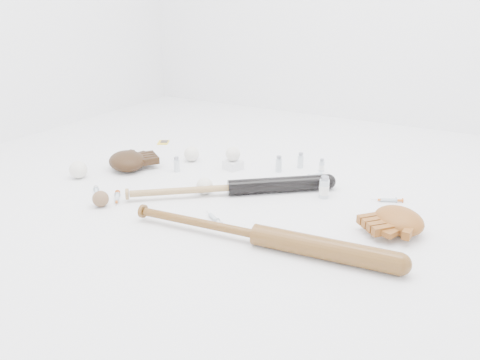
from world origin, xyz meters
The scene contains 22 objects.
bat_dark centered at (0.01, -0.01, 0.03)m, with size 0.91×0.07×0.07m, color black, non-canonical shape.
bat_wood centered at (0.30, -0.32, 0.04)m, with size 0.99×0.07×0.07m, color brown, non-canonical shape.
glove_dark centered at (-0.58, 0.02, 0.04)m, with size 0.25×0.25×0.09m, color black, non-canonical shape.
glove_tan centered at (0.70, 0.01, 0.04)m, with size 0.23×0.23×0.08m, color brown, non-canonical shape.
trading_card centered at (-0.70, 0.45, 0.00)m, with size 0.06×0.08×0.00m, color yellow.
pedestal centered at (-0.14, 0.27, 0.02)m, with size 0.08×0.08×0.04m, color white.
baseball_on_pedestal centered at (-0.14, 0.27, 0.08)m, with size 0.07×0.07×0.07m, color white.
baseball_left centered at (-0.70, -0.18, 0.04)m, with size 0.08×0.08×0.08m, color white.
baseball_upper centered at (-0.38, 0.27, 0.04)m, with size 0.08×0.08×0.08m, color white.
baseball_mid centered at (-0.09, -0.05, 0.04)m, with size 0.07×0.07×0.07m, color white.
baseball_aged centered at (-0.38, -0.36, 0.03)m, with size 0.07×0.07×0.07m, color brown.
syringe_0 centered at (-0.37, -0.28, 0.01)m, with size 0.15×0.03×0.02m, color #ADBCC6, non-canonical shape.
syringe_1 centered at (0.07, -0.24, 0.01)m, with size 0.14×0.02×0.02m, color #ADBCC6, non-canonical shape.
syringe_2 centered at (0.25, 0.36, 0.01)m, with size 0.16×0.03×0.02m, color #ADBCC6, non-canonical shape.
syringe_3 centered at (0.31, -0.28, 0.01)m, with size 0.15×0.03×0.02m, color #ADBCC6, non-canonical shape.
syringe_4 centered at (0.61, 0.25, 0.01)m, with size 0.14×0.02×0.02m, color #ADBCC6, non-canonical shape.
syringe_5 centered at (-0.49, -0.28, 0.01)m, with size 0.15×0.03×0.02m, color #ADBCC6, non-canonical shape.
vial_0 centered at (0.14, 0.45, 0.04)m, with size 0.03×0.03×0.08m, color silver.
vial_1 centered at (0.25, 0.45, 0.03)m, with size 0.03×0.03×0.06m, color silver.
vial_2 centered at (0.07, 0.35, 0.04)m, with size 0.03×0.03×0.08m, color silver.
vial_3 centered at (0.37, 0.16, 0.05)m, with size 0.04×0.04×0.10m, color silver.
vial_4 centered at (-0.35, 0.11, 0.04)m, with size 0.03×0.03×0.07m, color silver.
Camera 1 is at (0.93, -1.57, 0.80)m, focal length 35.00 mm.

